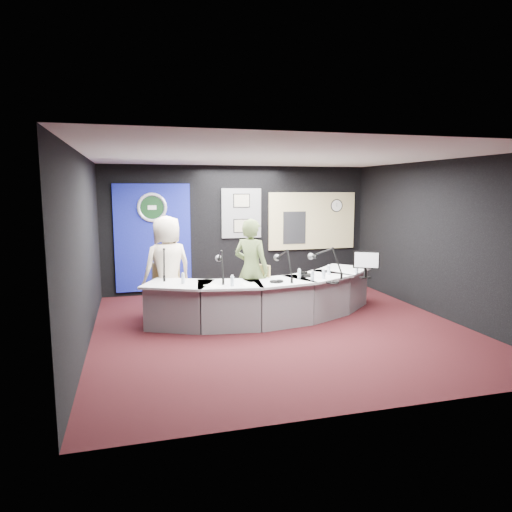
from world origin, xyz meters
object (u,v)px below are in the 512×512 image
object	(u,v)px
broadcast_desk	(268,298)
person_man	(167,267)
armchair_left	(168,290)
armchair_right	(251,290)
person_woman	(251,270)

from	to	relation	value
broadcast_desk	person_man	world-z (taller)	person_man
broadcast_desk	armchair_left	bearing A→B (deg)	161.95
armchair_left	broadcast_desk	bearing A→B (deg)	-19.63
armchair_right	person_man	xyz separation A→B (m)	(-1.41, 0.48, 0.38)
person_man	broadcast_desk	bearing A→B (deg)	141.48
broadcast_desk	armchair_right	distance (m)	0.33
armchair_right	person_man	distance (m)	1.54
person_man	person_woman	bearing A→B (deg)	140.59
broadcast_desk	armchair_left	xyz separation A→B (m)	(-1.69, 0.55, 0.13)
armchair_right	person_man	size ratio (longest dim) A/B	0.58
armchair_left	armchair_right	distance (m)	1.49
armchair_left	armchair_right	bearing A→B (deg)	-20.52
armchair_right	broadcast_desk	bearing A→B (deg)	43.69
broadcast_desk	person_woman	bearing A→B (deg)	166.45
armchair_right	person_woman	size ratio (longest dim) A/B	0.60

